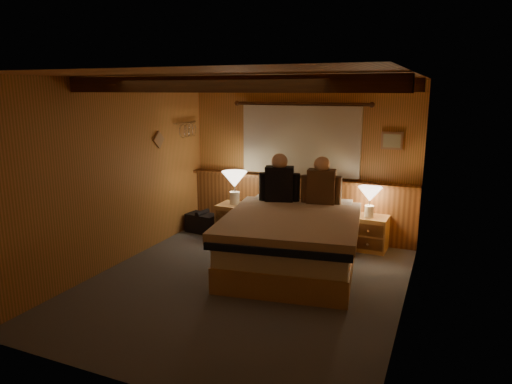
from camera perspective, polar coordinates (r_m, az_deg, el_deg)
The scene contains 19 objects.
floor at distance 5.56m, azimuth -1.39°, elevation -11.29°, with size 4.20×4.20×0.00m, color slate.
ceiling at distance 5.08m, azimuth -1.54°, elevation 14.27°, with size 4.20×4.20×0.00m, color tan.
wall_back at distance 7.12m, azimuth 5.62°, elevation 4.08°, with size 3.60×3.60×0.00m, color #D9894D.
wall_left at distance 6.15m, azimuth -16.91°, elevation 2.22°, with size 4.20×4.20×0.00m, color #D9894D.
wall_right at distance 4.74m, azimuth 18.71°, elevation -0.89°, with size 4.20×4.20×0.00m, color #D9894D.
wall_front at distance 3.46m, azimuth -16.21°, elevation -5.68°, with size 3.60×3.60×0.00m, color #D9894D.
wainscot at distance 7.20m, azimuth 5.34°, elevation -1.62°, with size 3.60×0.23×0.94m.
curtain_window at distance 7.01m, azimuth 5.50°, elevation 6.59°, with size 2.18×0.09×1.11m.
ceiling_beams at distance 5.22m, azimuth -0.83°, elevation 13.25°, with size 3.60×1.65×0.16m.
coat_rail at distance 7.31m, azimuth -8.67°, elevation 7.91°, with size 0.05×0.55×0.24m.
framed_print at distance 6.77m, azimuth 16.63°, elevation 6.15°, with size 0.30×0.04×0.25m.
bed at distance 5.88m, azimuth 4.56°, elevation -6.05°, with size 1.91×2.33×0.72m.
nightstand_left at distance 7.13m, azimuth -2.73°, elevation -3.58°, with size 0.48×0.44×0.52m.
nightstand_right at distance 6.76m, azimuth 14.19°, elevation -5.03°, with size 0.46×0.42×0.49m.
lamp_left at distance 6.99m, azimuth -2.70°, elevation 1.34°, with size 0.39×0.39×0.51m.
lamp_right at distance 6.60m, azimuth 14.05°, elevation -0.49°, with size 0.33×0.33×0.43m.
person_left at distance 6.42m, azimuth 2.94°, elevation 1.32°, with size 0.56×0.33×0.70m.
person_right at distance 6.34m, azimuth 8.18°, elevation 0.97°, with size 0.56×0.27×0.68m.
duffel_bag at distance 7.44m, azimuth -6.70°, elevation -3.80°, with size 0.53×0.36×0.36m.
Camera 1 is at (2.12, -4.61, 2.26)m, focal length 32.00 mm.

